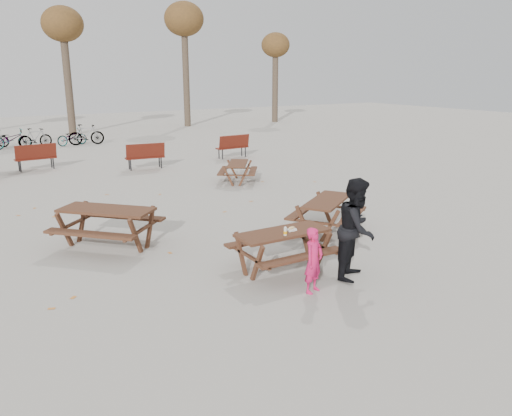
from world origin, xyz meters
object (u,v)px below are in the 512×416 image
soda_bottle (285,232)px  picnic_table_east (327,216)px  picnic_table_far (238,172)px  adult (357,229)px  food_tray (292,230)px  child (314,260)px  picnic_table_north (108,228)px  main_picnic_table (283,241)px

soda_bottle → picnic_table_east: bearing=35.8°
picnic_table_far → adult: bearing=-160.2°
food_tray → soda_bottle: (-0.26, -0.17, 0.05)m
child → adult: size_ratio=0.62×
picnic_table_north → child: bearing=-14.4°
adult → picnic_table_far: 8.69m
picnic_table_east → picnic_table_far: picnic_table_east is taller
main_picnic_table → food_tray: 0.27m
picnic_table_far → food_tray: bearing=-167.4°
main_picnic_table → picnic_table_north: 3.95m
main_picnic_table → picnic_table_far: size_ratio=1.15×
main_picnic_table → adult: bearing=-45.0°
soda_bottle → picnic_table_north: size_ratio=0.08×
food_tray → picnic_table_east: food_tray is taller
main_picnic_table → food_tray: size_ratio=10.00×
soda_bottle → picnic_table_north: bearing=126.7°
soda_bottle → child: size_ratio=0.15×
picnic_table_far → soda_bottle: bearing=-168.7°
food_tray → adult: adult is taller
adult → picnic_table_east: size_ratio=1.03×
adult → picnic_table_far: (2.14, 8.40, -0.60)m
main_picnic_table → child: bearing=-95.4°
main_picnic_table → picnic_table_east: size_ratio=0.99×
soda_bottle → picnic_table_east: size_ratio=0.09×
picnic_table_east → main_picnic_table: bearing=179.0°
food_tray → picnic_table_north: size_ratio=0.09×
adult → picnic_table_east: (1.27, 2.43, -0.54)m
main_picnic_table → child: 1.11m
soda_bottle → child: child is taller
main_picnic_table → picnic_table_north: (-2.53, 3.03, -0.15)m
adult → picnic_table_far: size_ratio=1.20×
picnic_table_east → picnic_table_north: bearing=127.6°
main_picnic_table → picnic_table_north: size_ratio=0.90×
main_picnic_table → picnic_table_north: picnic_table_north is taller
child → picnic_table_far: bearing=47.6°
picnic_table_east → picnic_table_far: bearing=47.5°
child → picnic_table_north: 4.80m
food_tray → picnic_table_east: 2.60m
adult → picnic_table_east: adult is taller
picnic_table_east → picnic_table_north: picnic_table_north is taller
child → picnic_table_east: (2.34, 2.57, -0.19)m
food_tray → picnic_table_far: 8.05m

